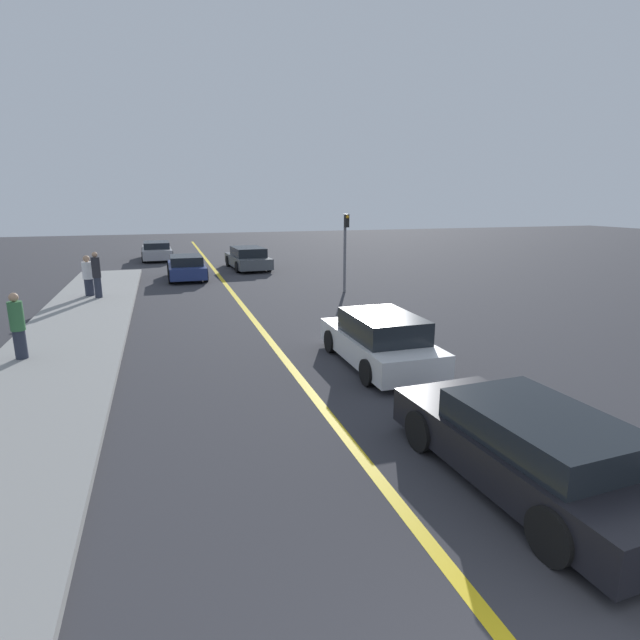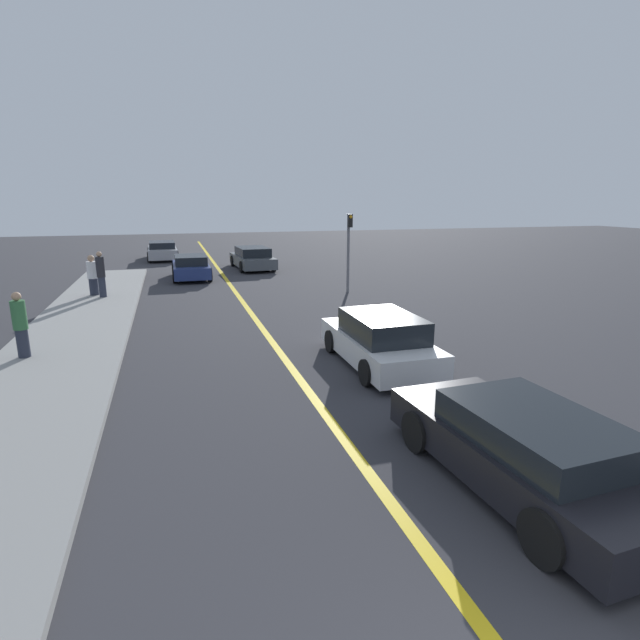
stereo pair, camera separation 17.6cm
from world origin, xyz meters
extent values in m
cube|color=gold|center=(0.00, 18.00, 0.00)|extent=(0.20, 60.00, 0.01)
cube|color=gray|center=(-5.53, 14.02, 0.07)|extent=(3.09, 28.05, 0.15)
cube|color=black|center=(1.94, 3.77, 0.47)|extent=(2.03, 4.55, 0.58)
cube|color=black|center=(1.94, 3.54, 0.98)|extent=(1.71, 2.53, 0.43)
cylinder|color=black|center=(1.01, 5.10, 0.34)|extent=(0.26, 0.68, 0.67)
cylinder|color=black|center=(2.72, 5.19, 0.34)|extent=(0.26, 0.68, 0.67)
cylinder|color=black|center=(1.16, 2.34, 0.34)|extent=(0.26, 0.68, 0.67)
cube|color=silver|center=(2.14, 9.32, 0.46)|extent=(1.71, 4.13, 0.59)
cube|color=black|center=(2.14, 9.12, 1.03)|extent=(1.50, 2.27, 0.55)
cylinder|color=black|center=(1.34, 10.61, 0.30)|extent=(0.22, 0.60, 0.60)
cylinder|color=black|center=(2.95, 10.60, 0.30)|extent=(0.22, 0.60, 0.60)
cylinder|color=black|center=(1.33, 8.04, 0.30)|extent=(0.22, 0.60, 0.60)
cylinder|color=black|center=(2.95, 8.04, 0.30)|extent=(0.22, 0.60, 0.60)
cube|color=navy|center=(-1.67, 24.72, 0.48)|extent=(1.75, 4.06, 0.57)
cube|color=black|center=(-1.67, 24.52, 0.99)|extent=(1.54, 2.24, 0.44)
cylinder|color=black|center=(-2.50, 25.98, 0.35)|extent=(0.22, 0.70, 0.70)
cylinder|color=black|center=(-0.85, 25.98, 0.35)|extent=(0.22, 0.70, 0.70)
cylinder|color=black|center=(-2.50, 23.46, 0.35)|extent=(0.22, 0.70, 0.70)
cylinder|color=black|center=(-0.84, 23.46, 0.35)|extent=(0.22, 0.70, 0.70)
cube|color=#4C5156|center=(1.94, 27.55, 0.47)|extent=(2.12, 4.75, 0.59)
cube|color=black|center=(1.94, 27.32, 1.02)|extent=(1.78, 2.64, 0.51)
cylinder|color=black|center=(0.98, 28.95, 0.32)|extent=(0.25, 0.66, 0.65)
cylinder|color=black|center=(2.76, 29.04, 0.32)|extent=(0.25, 0.66, 0.65)
cylinder|color=black|center=(1.13, 26.06, 0.32)|extent=(0.25, 0.66, 0.65)
cylinder|color=black|center=(2.91, 26.16, 0.32)|extent=(0.25, 0.66, 0.65)
cube|color=#9E9EA3|center=(-3.14, 33.89, 0.49)|extent=(1.93, 4.76, 0.61)
cube|color=black|center=(-3.14, 33.65, 1.01)|extent=(1.66, 2.63, 0.41)
cylinder|color=black|center=(-4.04, 35.33, 0.34)|extent=(0.24, 0.69, 0.69)
cylinder|color=black|center=(-2.31, 35.37, 0.34)|extent=(0.24, 0.69, 0.69)
cylinder|color=black|center=(-3.97, 32.40, 0.34)|extent=(0.24, 0.69, 0.69)
cylinder|color=black|center=(-2.24, 32.45, 0.34)|extent=(0.24, 0.69, 0.69)
cylinder|color=#282D3D|center=(-6.30, 11.98, 0.51)|extent=(0.29, 0.29, 0.72)
cylinder|color=#336B3D|center=(-6.30, 11.98, 1.22)|extent=(0.34, 0.34, 0.72)
sphere|color=tan|center=(-6.30, 11.98, 1.69)|extent=(0.22, 0.22, 0.22)
cylinder|color=#282D3D|center=(-5.34, 19.88, 0.55)|extent=(0.28, 0.28, 0.81)
cylinder|color=#232328|center=(-5.34, 19.88, 1.36)|extent=(0.33, 0.33, 0.81)
sphere|color=tan|center=(-5.34, 19.88, 1.87)|extent=(0.21, 0.21, 0.21)
cylinder|color=#282D3D|center=(-5.74, 20.45, 0.49)|extent=(0.34, 0.34, 0.69)
cylinder|color=silver|center=(-5.74, 20.45, 1.18)|extent=(0.41, 0.41, 0.69)
sphere|color=tan|center=(-5.74, 20.45, 1.65)|extent=(0.26, 0.26, 0.26)
cylinder|color=slate|center=(4.76, 18.85, 1.68)|extent=(0.12, 0.12, 3.37)
cube|color=black|center=(4.76, 18.67, 3.09)|extent=(0.18, 0.18, 0.55)
sphere|color=orange|center=(4.76, 18.58, 3.26)|extent=(0.14, 0.14, 0.14)
camera|label=1|loc=(-2.79, -1.50, 4.00)|focal=28.00mm
camera|label=2|loc=(-2.63, -1.55, 4.00)|focal=28.00mm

